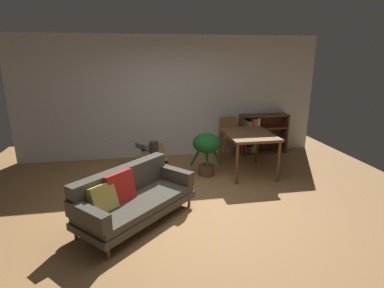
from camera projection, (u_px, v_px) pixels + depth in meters
The scene contains 10 objects.
ground_plane at pixel (193, 209), 4.63m from camera, with size 8.16×8.16×0.00m, color #9E7042.
back_wall_panel at pixel (171, 98), 6.80m from camera, with size 6.80×0.10×2.70m, color silver.
fabric_couch at pixel (131, 196), 4.23m from camera, with size 1.78×1.74×0.76m.
media_console at pixel (154, 165), 5.79m from camera, with size 0.44×1.11×0.51m.
open_laptop at pixel (147, 148), 5.88m from camera, with size 0.43×0.32×0.11m.
desk_speaker at pixel (154, 149), 5.41m from camera, with size 0.16×0.16×0.28m.
potted_floor_plant at pixel (207, 147), 5.80m from camera, with size 0.63×0.54×0.84m.
dining_table at pixel (249, 138), 5.90m from camera, with size 0.90×1.14×0.81m.
dining_chair_near at pixel (230, 134), 6.94m from camera, with size 0.47×0.46×0.91m.
bookshelf at pixel (259, 134), 7.23m from camera, with size 1.15×0.32×0.93m.
Camera 1 is at (-0.75, -4.09, 2.27)m, focal length 28.24 mm.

